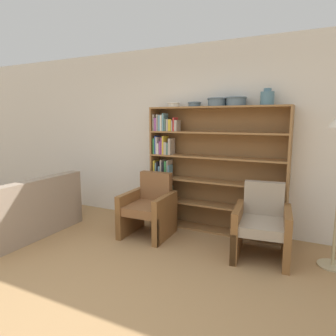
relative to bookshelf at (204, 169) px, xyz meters
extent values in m
plane|color=#A87F51|center=(-0.23, -2.50, -0.92)|extent=(24.00, 24.00, 0.00)
cube|color=silver|center=(-0.23, 0.17, 0.45)|extent=(12.00, 0.06, 2.75)
cube|color=olive|center=(-0.82, -0.02, -0.01)|extent=(0.02, 0.30, 1.83)
cube|color=olive|center=(1.18, -0.02, -0.01)|extent=(0.02, 0.30, 1.83)
cube|color=olive|center=(0.18, -0.02, 0.90)|extent=(1.97, 0.30, 0.02)
cube|color=olive|center=(0.18, -0.02, -0.91)|extent=(1.97, 0.30, 0.03)
cube|color=brown|center=(0.18, 0.12, -0.01)|extent=(1.97, 0.01, 1.83)
cube|color=red|center=(-0.77, -0.09, -0.81)|extent=(0.04, 0.13, 0.18)
cube|color=white|center=(-0.72, -0.09, -0.77)|extent=(0.04, 0.12, 0.26)
cube|color=#994C99|center=(-0.67, -0.09, -0.81)|extent=(0.03, 0.12, 0.16)
cube|color=#4C756B|center=(-0.65, -0.06, -0.78)|extent=(0.02, 0.17, 0.24)
cube|color=black|center=(-0.61, -0.09, -0.76)|extent=(0.03, 0.12, 0.28)
cube|color=black|center=(-0.58, -0.06, -0.76)|extent=(0.02, 0.18, 0.27)
cube|color=#7F6B4C|center=(-0.54, -0.07, -0.78)|extent=(0.04, 0.15, 0.23)
cube|color=#388C47|center=(-0.50, -0.07, -0.80)|extent=(0.03, 0.16, 0.20)
cube|color=olive|center=(0.18, -0.02, -0.53)|extent=(1.97, 0.30, 0.03)
cube|color=#B2A899|center=(-0.76, -0.06, -0.43)|extent=(0.04, 0.18, 0.17)
cube|color=red|center=(-0.72, -0.06, -0.41)|extent=(0.03, 0.18, 0.22)
cube|color=orange|center=(-0.69, -0.05, -0.38)|extent=(0.02, 0.19, 0.27)
cube|color=#334CB2|center=(-0.66, -0.08, -0.38)|extent=(0.02, 0.14, 0.27)
cube|color=red|center=(-0.63, -0.06, -0.40)|extent=(0.03, 0.18, 0.23)
cube|color=#4C756B|center=(-0.60, -0.07, -0.41)|extent=(0.02, 0.16, 0.22)
cube|color=orange|center=(-0.57, -0.08, -0.40)|extent=(0.04, 0.14, 0.24)
cube|color=#4C756B|center=(-0.53, -0.06, -0.41)|extent=(0.03, 0.18, 0.21)
cube|color=olive|center=(0.18, -0.02, -0.17)|extent=(1.97, 0.30, 0.02)
cube|color=gold|center=(-0.77, -0.07, -0.03)|extent=(0.03, 0.17, 0.25)
cube|color=#669EB2|center=(-0.74, -0.07, -0.05)|extent=(0.02, 0.15, 0.21)
cube|color=black|center=(-0.72, -0.05, -0.04)|extent=(0.02, 0.19, 0.24)
cube|color=#669EB2|center=(-0.68, -0.06, -0.08)|extent=(0.03, 0.19, 0.17)
cube|color=#B2A899|center=(-0.65, -0.06, -0.03)|extent=(0.02, 0.18, 0.27)
cube|color=black|center=(-0.61, -0.06, -0.04)|extent=(0.04, 0.19, 0.24)
cube|color=#388C47|center=(-0.57, -0.06, -0.03)|extent=(0.03, 0.18, 0.25)
cube|color=#B2A899|center=(-0.54, -0.06, -0.02)|extent=(0.02, 0.19, 0.27)
cube|color=#669EB2|center=(-0.52, -0.08, -0.06)|extent=(0.02, 0.15, 0.19)
cube|color=olive|center=(0.18, -0.02, 0.18)|extent=(1.97, 0.30, 0.02)
cube|color=#388C47|center=(-0.77, -0.08, 0.32)|extent=(0.03, 0.13, 0.24)
cube|color=#334CB2|center=(-0.75, -0.07, 0.34)|extent=(0.02, 0.15, 0.28)
cube|color=white|center=(-0.73, -0.07, 0.33)|extent=(0.02, 0.16, 0.26)
cube|color=white|center=(-0.70, -0.09, 0.28)|extent=(0.03, 0.12, 0.17)
cube|color=#994C99|center=(-0.67, -0.05, 0.30)|extent=(0.03, 0.19, 0.20)
cube|color=#994C99|center=(-0.64, -0.06, 0.33)|extent=(0.02, 0.18, 0.26)
cube|color=gold|center=(-0.61, -0.06, 0.34)|extent=(0.03, 0.18, 0.28)
cube|color=#B2A899|center=(-0.57, -0.07, 0.29)|extent=(0.04, 0.15, 0.19)
cube|color=#4C756B|center=(-0.54, -0.08, 0.29)|extent=(0.03, 0.13, 0.18)
cube|color=#B2A899|center=(-0.50, -0.06, 0.32)|extent=(0.04, 0.18, 0.25)
cube|color=olive|center=(0.18, -0.02, 0.54)|extent=(1.97, 0.30, 0.02)
cube|color=#B2A899|center=(-0.78, -0.05, 0.68)|extent=(0.02, 0.19, 0.25)
cube|color=#994C99|center=(-0.74, -0.07, 0.65)|extent=(0.04, 0.15, 0.20)
cube|color=#B2A899|center=(-0.71, -0.06, 0.68)|extent=(0.02, 0.18, 0.25)
cube|color=#669EB2|center=(-0.67, -0.07, 0.67)|extent=(0.03, 0.15, 0.23)
cube|color=white|center=(-0.64, -0.06, 0.67)|extent=(0.03, 0.17, 0.24)
cube|color=#669EB2|center=(-0.61, -0.07, 0.69)|extent=(0.02, 0.16, 0.27)
cube|color=#4C756B|center=(-0.58, -0.07, 0.65)|extent=(0.02, 0.15, 0.19)
cube|color=#B2A899|center=(-0.54, -0.08, 0.64)|extent=(0.03, 0.15, 0.18)
cube|color=gold|center=(-0.50, -0.06, 0.64)|extent=(0.04, 0.19, 0.18)
cube|color=#B2A899|center=(-0.46, -0.08, 0.63)|extent=(0.02, 0.14, 0.16)
cube|color=red|center=(-0.43, -0.08, 0.65)|extent=(0.02, 0.15, 0.20)
cube|color=#B2A899|center=(-0.40, -0.08, 0.64)|extent=(0.04, 0.15, 0.16)
cylinder|color=silver|center=(-0.49, -0.02, 0.94)|extent=(0.17, 0.17, 0.06)
torus|color=silver|center=(-0.49, -0.02, 0.97)|extent=(0.19, 0.19, 0.02)
cylinder|color=slate|center=(-0.15, -0.02, 0.94)|extent=(0.17, 0.17, 0.06)
torus|color=slate|center=(-0.15, -0.02, 0.97)|extent=(0.20, 0.20, 0.02)
cylinder|color=slate|center=(0.19, -0.02, 0.96)|extent=(0.26, 0.26, 0.11)
torus|color=slate|center=(0.19, -0.02, 1.01)|extent=(0.28, 0.28, 0.02)
cylinder|color=slate|center=(0.46, -0.02, 0.97)|extent=(0.27, 0.27, 0.11)
torus|color=slate|center=(0.46, -0.02, 1.02)|extent=(0.29, 0.29, 0.02)
cylinder|color=slate|center=(0.86, -0.02, 1.00)|extent=(0.18, 0.18, 0.17)
cylinder|color=slate|center=(0.86, -0.02, 1.10)|extent=(0.10, 0.10, 0.04)
cube|color=gray|center=(-2.27, -1.42, -0.70)|extent=(0.87, 1.67, 0.45)
cube|color=gray|center=(-1.94, -1.41, -0.28)|extent=(0.22, 1.66, 0.38)
cube|color=gray|center=(-2.29, -0.65, -0.62)|extent=(0.83, 0.14, 0.61)
cube|color=tan|center=(-2.07, -1.65, -0.30)|extent=(0.18, 0.36, 0.37)
cube|color=tan|center=(-2.08, -1.18, -0.30)|extent=(0.18, 0.36, 0.37)
cube|color=brown|center=(-0.31, -0.92, -0.73)|extent=(0.07, 0.07, 0.37)
cube|color=brown|center=(-0.88, -0.95, -0.73)|extent=(0.07, 0.07, 0.37)
cube|color=brown|center=(-0.33, -0.31, -0.73)|extent=(0.07, 0.07, 0.37)
cube|color=brown|center=(-0.90, -0.34, -0.73)|extent=(0.07, 0.07, 0.37)
cube|color=brown|center=(-0.61, -0.63, -0.52)|extent=(0.50, 0.66, 0.12)
cube|color=brown|center=(-0.62, -0.35, -0.26)|extent=(0.48, 0.14, 0.45)
cube|color=brown|center=(-0.33, -0.62, -0.61)|extent=(0.11, 0.68, 0.61)
cube|color=brown|center=(-0.89, -0.64, -0.61)|extent=(0.11, 0.68, 0.61)
cube|color=brown|center=(1.29, -0.90, -0.73)|extent=(0.08, 0.08, 0.37)
cube|color=brown|center=(0.72, -0.97, -0.73)|extent=(0.08, 0.08, 0.37)
cube|color=brown|center=(1.22, -0.29, -0.73)|extent=(0.08, 0.08, 0.37)
cube|color=brown|center=(0.65, -0.36, -0.73)|extent=(0.08, 0.08, 0.37)
cube|color=tan|center=(0.97, -0.63, -0.52)|extent=(0.55, 0.69, 0.12)
cube|color=tan|center=(0.94, -0.35, -0.26)|extent=(0.49, 0.18, 0.45)
cube|color=brown|center=(1.25, -0.60, -0.61)|extent=(0.16, 0.68, 0.61)
cube|color=brown|center=(0.69, -0.66, -0.61)|extent=(0.16, 0.68, 0.61)
cylinder|color=tan|center=(1.74, -0.48, -0.91)|extent=(0.32, 0.32, 0.02)
camera|label=1|loc=(1.49, -4.16, 0.73)|focal=32.00mm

